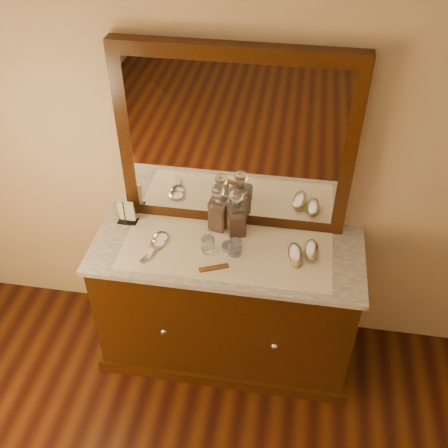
{
  "coord_description": "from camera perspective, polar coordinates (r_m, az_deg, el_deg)",
  "views": [
    {
      "loc": [
        0.31,
        -0.06,
        2.73
      ],
      "look_at": [
        0.0,
        1.85,
        1.1
      ],
      "focal_mm": 42.11,
      "sensor_mm": 36.0,
      "label": 1
    }
  ],
  "objects": [
    {
      "name": "tumblers",
      "position": [
        2.72,
        -0.28,
        -2.41
      ],
      "size": [
        0.21,
        0.07,
        0.08
      ],
      "color": "white",
      "rests_on": "lace_runner"
    },
    {
      "name": "comb",
      "position": [
        2.65,
        -1.12,
        -4.78
      ],
      "size": [
        0.15,
        0.09,
        0.01
      ],
      "primitive_type": "cube",
      "rotation": [
        0.0,
        0.0,
        0.4
      ],
      "color": "brown",
      "rests_on": "lace_runner"
    },
    {
      "name": "decanter_left",
      "position": [
        2.82,
        -0.65,
        1.36
      ],
      "size": [
        0.1,
        0.1,
        0.29
      ],
      "color": "maroon",
      "rests_on": "lace_runner"
    },
    {
      "name": "knob_right",
      "position": [
        2.86,
        5.5,
        -13.03
      ],
      "size": [
        0.04,
        0.04,
        0.04
      ],
      "primitive_type": "sphere",
      "color": "silver",
      "rests_on": "dresser_cabinet"
    },
    {
      "name": "hand_mirror_outer",
      "position": [
        2.82,
        -7.13,
        -1.75
      ],
      "size": [
        0.1,
        0.23,
        0.02
      ],
      "color": "silver",
      "rests_on": "lace_runner"
    },
    {
      "name": "mirror_glass",
      "position": [
        2.63,
        1.09,
        8.49
      ],
      "size": [
        1.06,
        0.01,
        0.86
      ],
      "primitive_type": "cube",
      "color": "white",
      "rests_on": "marble_top"
    },
    {
      "name": "decanter_right",
      "position": [
        2.78,
        1.32,
        0.73
      ],
      "size": [
        0.12,
        0.12,
        0.29
      ],
      "color": "maroon",
      "rests_on": "lace_runner"
    },
    {
      "name": "lace_runner",
      "position": [
        2.75,
        0.26,
        -2.89
      ],
      "size": [
        1.1,
        0.45,
        0.0
      ],
      "primitive_type": "cube",
      "color": "silver",
      "rests_on": "marble_top"
    },
    {
      "name": "pin_dish",
      "position": [
        2.76,
        0.63,
        -2.47
      ],
      "size": [
        0.1,
        0.1,
        0.02
      ],
      "primitive_type": "cylinder",
      "rotation": [
        0.0,
        0.0,
        -0.1
      ],
      "color": "silver",
      "rests_on": "lace_runner"
    },
    {
      "name": "brush_far",
      "position": [
        2.76,
        9.48,
        -2.87
      ],
      "size": [
        0.07,
        0.16,
        0.04
      ],
      "color": "#98855D",
      "rests_on": "lace_runner"
    },
    {
      "name": "dresser_plinth",
      "position": [
        3.37,
        0.28,
        -12.8
      ],
      "size": [
        1.46,
        0.59,
        0.08
      ],
      "primitive_type": "cube",
      "color": "black",
      "rests_on": "floor"
    },
    {
      "name": "knob_left",
      "position": [
        2.92,
        -6.53,
        -11.51
      ],
      "size": [
        0.04,
        0.04,
        0.04
      ],
      "primitive_type": "sphere",
      "color": "silver",
      "rests_on": "dresser_cabinet"
    },
    {
      "name": "dresser_cabinet",
      "position": [
        3.09,
        0.3,
        -8.65
      ],
      "size": [
        1.4,
        0.55,
        0.82
      ],
      "primitive_type": "cube",
      "color": "black",
      "rests_on": "floor"
    },
    {
      "name": "napkin_rack",
      "position": [
        2.94,
        -10.5,
        1.24
      ],
      "size": [
        0.11,
        0.07,
        0.16
      ],
      "color": "black",
      "rests_on": "marble_top"
    },
    {
      "name": "marble_top",
      "position": [
        2.78,
        0.33,
        -2.87
      ],
      "size": [
        1.44,
        0.59,
        0.03
      ],
      "primitive_type": "cube",
      "color": "white",
      "rests_on": "dresser_cabinet"
    },
    {
      "name": "brush_near",
      "position": [
        2.71,
        7.73,
        -3.4
      ],
      "size": [
        0.1,
        0.18,
        0.05
      ],
      "color": "#98855D",
      "rests_on": "lace_runner"
    },
    {
      "name": "mirror_frame",
      "position": [
        2.66,
        1.19,
        8.87
      ],
      "size": [
        1.2,
        0.08,
        1.0
      ],
      "primitive_type": "cube",
      "color": "black",
      "rests_on": "marble_top"
    },
    {
      "name": "hand_mirror_inner",
      "position": [
        2.79,
        -7.46,
        -2.38
      ],
      "size": [
        0.11,
        0.22,
        0.02
      ],
      "color": "silver",
      "rests_on": "lace_runner"
    }
  ]
}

